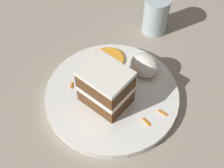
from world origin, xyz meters
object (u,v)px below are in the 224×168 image
(plate, at_px, (112,95))
(drinking_glass, at_px, (156,17))
(cake_slice, at_px, (106,87))
(cream_dollop, at_px, (145,65))
(orange_garnish, at_px, (108,59))

(plate, relative_size, drinking_glass, 2.98)
(cake_slice, xyz_separation_m, cream_dollop, (0.01, 0.11, -0.02))
(cake_slice, relative_size, orange_garnish, 1.40)
(orange_garnish, relative_size, drinking_glass, 0.73)
(plate, bearing_deg, drinking_glass, 107.68)
(orange_garnish, bearing_deg, cream_dollop, 21.81)
(cream_dollop, bearing_deg, orange_garnish, -158.19)
(plate, height_order, cream_dollop, cream_dollop)
(cake_slice, height_order, orange_garnish, cake_slice)
(cream_dollop, xyz_separation_m, orange_garnish, (-0.08, -0.03, -0.02))
(cake_slice, bearing_deg, cream_dollop, -8.83)
(cake_slice, distance_m, cream_dollop, 0.11)
(cake_slice, bearing_deg, orange_garnish, 37.66)
(cake_slice, height_order, cream_dollop, cake_slice)
(plate, relative_size, cream_dollop, 4.34)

